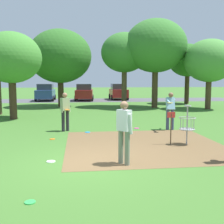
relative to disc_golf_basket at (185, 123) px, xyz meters
The scene contains 21 objects.
ground_plane 3.89m from the disc_golf_basket, 151.49° to the right, with size 160.00×160.00×0.00m, color #3D6B28.
dirt_tee_pad 1.63m from the disc_golf_basket, behind, with size 5.44×5.31×0.01m, color brown.
disc_golf_basket is the anchor object (origin of this frame).
player_foreground_watching 2.91m from the disc_golf_basket, 81.69° to the left, with size 0.56×1.08×1.71m.
player_throwing 3.24m from the disc_golf_basket, 140.91° to the right, with size 0.45×0.46×1.71m.
player_waiting_left 5.32m from the disc_golf_basket, 144.01° to the left, with size 0.48×0.45×1.71m.
frisbee_near_basket 3.63m from the disc_golf_basket, 106.63° to the left, with size 0.25×0.25×0.02m, color #E53D99.
frisbee_by_tee 4.99m from the disc_golf_basket, 163.29° to the left, with size 0.20×0.20×0.02m, color orange.
frisbee_mid_grass 4.34m from the disc_golf_basket, 141.29° to the left, with size 0.23×0.23×0.02m, color #1E93DB.
frisbee_far_left 6.28m from the disc_golf_basket, 137.96° to the right, with size 0.21×0.21×0.02m, color green.
frisbee_far_right 4.82m from the disc_golf_basket, 160.63° to the right, with size 0.24×0.24×0.02m, color white.
tree_near_right 10.86m from the disc_golf_basket, 135.33° to the left, with size 3.42×3.42×4.99m.
tree_mid_left 18.04m from the disc_golf_basket, 67.99° to the left, with size 3.61×3.61×5.67m.
tree_mid_right 13.33m from the disc_golf_basket, 60.82° to the left, with size 3.86×3.86×5.38m.
tree_far_left 13.96m from the disc_golf_basket, 79.01° to the left, with size 5.02×5.02×7.14m.
tree_far_center 16.19m from the disc_golf_basket, 109.17° to the left, with size 5.28×5.28×6.50m.
tree_far_right 14.48m from the disc_golf_basket, 89.40° to the left, with size 3.88×3.88×6.19m.
parking_lot_strip 22.42m from the disc_golf_basket, 98.60° to the left, with size 36.00×6.00×0.01m, color #4C4C51.
parked_car_leftmost 23.30m from the disc_golf_basket, 108.24° to the left, with size 1.98×4.20×1.84m.
parked_car_center_left 22.09m from the disc_golf_basket, 97.88° to the left, with size 2.21×4.32×1.84m.
parked_car_center_right 22.97m from the disc_golf_basket, 87.63° to the left, with size 2.02×4.22×1.84m.
Camera 1 is at (-0.37, -7.43, 2.26)m, focal length 44.65 mm.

